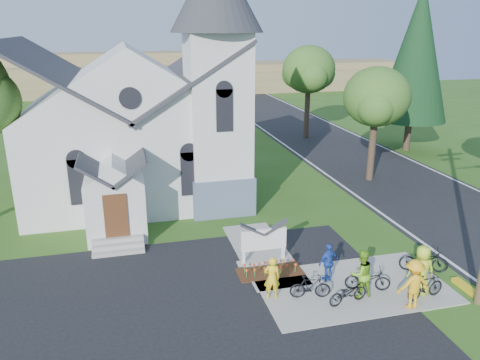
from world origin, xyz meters
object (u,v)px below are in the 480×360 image
object	(u,v)px
church_sign	(264,240)
bike_1	(310,287)
bike_3	(426,287)
cyclist_4	(421,270)
cyclist_1	(361,274)
cyclist_2	(329,262)
bike_0	(348,293)
cyclist_3	(413,284)
bike_2	(368,279)
bike_4	(424,260)
cyclist_0	(272,278)

from	to	relation	value
church_sign	bike_1	xyz separation A→B (m)	(0.83, -3.01, -0.53)
bike_3	cyclist_4	distance (m)	0.58
cyclist_1	cyclist_2	size ratio (longest dim) A/B	1.19
bike_1	cyclist_4	xyz separation A→B (m)	(3.93, -0.72, 0.50)
church_sign	cyclist_2	xyz separation A→B (m)	(1.96, -2.02, -0.22)
bike_0	cyclist_2	xyz separation A→B (m)	(-0.02, 1.63, 0.35)
cyclist_3	bike_3	bearing A→B (deg)	-158.01
bike_2	church_sign	bearing A→B (deg)	64.95
cyclist_3	bike_4	bearing A→B (deg)	-134.72
cyclist_3	cyclist_4	xyz separation A→B (m)	(0.76, 0.67, 0.05)
cyclist_0	cyclist_3	world-z (taller)	cyclist_3
cyclist_2	bike_4	xyz separation A→B (m)	(3.94, -0.30, -0.27)
bike_1	bike_2	world-z (taller)	bike_1
bike_0	cyclist_3	size ratio (longest dim) A/B	0.87
church_sign	bike_4	distance (m)	6.36
cyclist_2	church_sign	bearing A→B (deg)	-59.90
bike_3	bike_4	size ratio (longest dim) A/B	0.83
cyclist_1	cyclist_3	bearing A→B (deg)	136.41
bike_3	cyclist_2	bearing A→B (deg)	45.99
bike_1	bike_4	xyz separation A→B (m)	(5.07, 0.68, 0.05)
cyclist_0	bike_0	xyz separation A→B (m)	(2.48, -0.99, -0.39)
cyclist_2	cyclist_3	world-z (taller)	cyclist_3
cyclist_0	cyclist_4	world-z (taller)	cyclist_4
cyclist_4	bike_4	bearing A→B (deg)	-115.02
bike_0	bike_4	bearing A→B (deg)	-82.05
cyclist_4	cyclist_3	bearing A→B (deg)	55.48
bike_2	bike_3	distance (m)	1.99
cyclist_2	bike_3	distance (m)	3.49
bike_0	cyclist_4	distance (m)	2.84
bike_0	cyclist_1	distance (m)	0.86
bike_3	bike_4	xyz separation A→B (m)	(1.12, 1.72, 0.02)
cyclist_0	bike_1	xyz separation A→B (m)	(1.33, -0.35, -0.36)
bike_4	church_sign	bearing A→B (deg)	91.63
bike_1	cyclist_2	bearing A→B (deg)	-37.09
cyclist_0	church_sign	bearing A→B (deg)	-90.72
cyclist_0	bike_0	world-z (taller)	cyclist_0
bike_3	bike_4	world-z (taller)	bike_4
bike_1	bike_0	bearing A→B (deg)	-107.34
cyclist_2	bike_2	size ratio (longest dim) A/B	0.92
bike_3	church_sign	bearing A→B (deg)	41.40
cyclist_3	cyclist_1	bearing A→B (deg)	-39.70
cyclist_0	cyclist_2	xyz separation A→B (m)	(2.46, 0.64, -0.04)
cyclist_1	bike_2	distance (m)	0.74
cyclist_2	cyclist_0	bearing A→B (deg)	0.49
bike_0	cyclist_3	bearing A→B (deg)	-121.11
cyclist_0	cyclist_2	world-z (taller)	cyclist_0
bike_0	bike_3	distance (m)	2.83
cyclist_1	cyclist_2	world-z (taller)	cyclist_1
cyclist_2	bike_4	distance (m)	3.96
church_sign	bike_0	size ratio (longest dim) A/B	1.41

